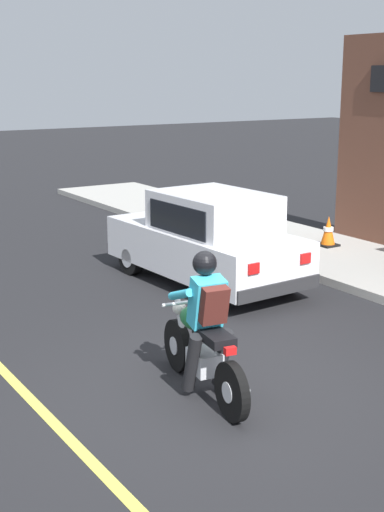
% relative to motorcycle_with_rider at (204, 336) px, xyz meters
% --- Properties ---
extents(ground_plane, '(80.00, 80.00, 0.00)m').
position_rel_motorcycle_with_rider_xyz_m(ground_plane, '(0.15, -0.11, -0.68)').
color(ground_plane, black).
extents(sidewalk_curb, '(2.60, 22.00, 0.14)m').
position_rel_motorcycle_with_rider_xyz_m(sidewalk_curb, '(5.35, 2.89, -0.61)').
color(sidewalk_curb, '#ADAAA3').
rests_on(sidewalk_curb, ground).
extents(motorcycle_with_rider, '(0.65, 2.01, 1.62)m').
position_rel_motorcycle_with_rider_xyz_m(motorcycle_with_rider, '(0.00, 0.00, 0.00)').
color(motorcycle_with_rider, black).
rests_on(motorcycle_with_rider, ground).
extents(car_hatchback, '(1.80, 3.85, 1.57)m').
position_rel_motorcycle_with_rider_xyz_m(car_hatchback, '(2.43, 3.54, 0.09)').
color(car_hatchback, black).
rests_on(car_hatchback, ground).
extents(traffic_cone, '(0.36, 0.36, 0.60)m').
position_rel_motorcycle_with_rider_xyz_m(traffic_cone, '(5.67, 4.05, -0.25)').
color(traffic_cone, black).
rests_on(traffic_cone, sidewalk_curb).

